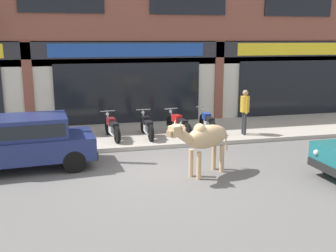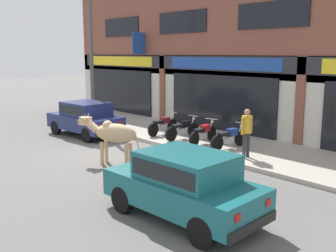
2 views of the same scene
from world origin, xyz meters
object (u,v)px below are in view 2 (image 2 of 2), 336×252
object	(u,v)px
motorcycle_3	(229,138)
pedestrian	(247,128)
car_1	(85,117)
motorcycle_1	(182,129)
cow	(113,133)
motorcycle_0	(163,125)
motorcycle_2	(203,134)
utility_pole	(91,60)
car_0	(184,182)

from	to	relation	value
motorcycle_3	pedestrian	bearing A→B (deg)	-26.51
car_1	motorcycle_1	world-z (taller)	car_1
motorcycle_1	cow	bearing A→B (deg)	-78.19
motorcycle_0	motorcycle_2	bearing A→B (deg)	-1.03
car_1	motorcycle_3	bearing A→B (deg)	21.67
cow	motorcycle_1	distance (m)	3.95
motorcycle_3	utility_pole	xyz separation A→B (m)	(-7.48, -1.01, 2.64)
car_0	motorcycle_0	xyz separation A→B (m)	(-6.51, 5.13, -0.29)
motorcycle_2	pedestrian	xyz separation A→B (m)	(2.31, -0.44, 0.60)
utility_pole	car_0	bearing A→B (deg)	-21.83
car_0	motorcycle_1	bearing A→B (deg)	136.15
car_0	car_1	distance (m)	9.42
motorcycle_1	motorcycle_3	distance (m)	2.27
motorcycle_1	motorcycle_2	bearing A→B (deg)	-0.87
motorcycle_0	utility_pole	xyz separation A→B (m)	(-4.02, -0.91, 2.64)
car_1	motorcycle_2	size ratio (longest dim) A/B	2.07
car_1	motorcycle_0	bearing A→B (deg)	42.45
cow	pedestrian	distance (m)	4.29
motorcycle_1	utility_pole	size ratio (longest dim) A/B	0.30
motorcycle_1	motorcycle_3	xyz separation A→B (m)	(2.26, 0.13, 0.00)
car_0	motorcycle_1	xyz separation A→B (m)	(-5.31, 5.10, -0.29)
pedestrian	utility_pole	xyz separation A→B (m)	(-8.66, -0.43, 2.04)
car_0	motorcycle_1	distance (m)	7.37
car_0	utility_pole	bearing A→B (deg)	158.17
motorcycle_3	utility_pole	bearing A→B (deg)	-172.27
cow	motorcycle_0	distance (m)	4.38
car_1	utility_pole	world-z (taller)	utility_pole
cow	motorcycle_3	xyz separation A→B (m)	(1.46, 3.97, -0.48)
pedestrian	motorcycle_2	bearing A→B (deg)	169.13
pedestrian	cow	bearing A→B (deg)	-127.97
motorcycle_1	motorcycle_2	size ratio (longest dim) A/B	1.01
cow	motorcycle_3	bearing A→B (deg)	69.81
motorcycle_2	pedestrian	bearing A→B (deg)	-10.87
car_1	motorcycle_1	distance (m)	4.29
car_0	pedestrian	world-z (taller)	pedestrian
motorcycle_3	utility_pole	distance (m)	8.00
car_1	motorcycle_3	distance (m)	6.38
motorcycle_3	pedestrian	distance (m)	1.45
cow	utility_pole	xyz separation A→B (m)	(-6.02, 2.95, 2.16)
motorcycle_0	motorcycle_3	size ratio (longest dim) A/B	1.00
utility_pole	motorcycle_3	bearing A→B (deg)	7.73
car_0	motorcycle_3	xyz separation A→B (m)	(-3.05, 5.23, -0.29)
cow	motorcycle_0	size ratio (longest dim) A/B	1.09
car_1	motorcycle_3	world-z (taller)	car_1
motorcycle_1	motorcycle_2	xyz separation A→B (m)	(1.14, -0.02, 0.00)
motorcycle_0	motorcycle_1	xyz separation A→B (m)	(1.20, -0.02, 0.00)
pedestrian	utility_pole	world-z (taller)	utility_pole
motorcycle_1	pedestrian	bearing A→B (deg)	-7.61
pedestrian	utility_pole	distance (m)	8.91
cow	motorcycle_3	distance (m)	4.26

